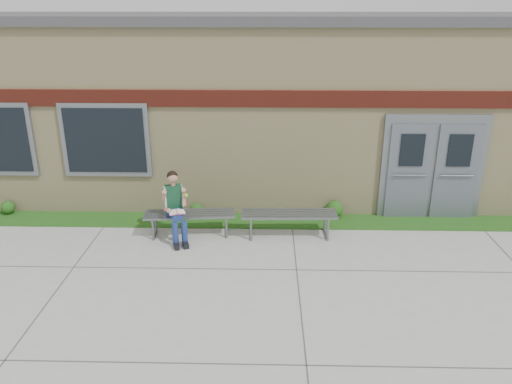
{
  "coord_description": "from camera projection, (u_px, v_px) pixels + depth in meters",
  "views": [
    {
      "loc": [
        0.47,
        -7.31,
        4.43
      ],
      "look_at": [
        0.25,
        1.7,
        1.02
      ],
      "focal_mm": 35.0,
      "sensor_mm": 36.0,
      "label": 1
    }
  ],
  "objects": [
    {
      "name": "shrub_mid",
      "position": [
        196.0,
        209.0,
        11.05
      ],
      "size": [
        0.29,
        0.29,
        0.29
      ],
      "primitive_type": "sphere",
      "color": "#165015",
      "rests_on": "grass_strip"
    },
    {
      "name": "bench_right",
      "position": [
        289.0,
        218.0,
        10.05
      ],
      "size": [
        1.93,
        0.59,
        0.5
      ],
      "rotation": [
        0.0,
        0.0,
        0.03
      ],
      "color": "slate",
      "rests_on": "ground"
    },
    {
      "name": "school_building",
      "position": [
        251.0,
        97.0,
        13.27
      ],
      "size": [
        16.2,
        6.22,
        4.2
      ],
      "color": "beige",
      "rests_on": "ground"
    },
    {
      "name": "shrub_east",
      "position": [
        334.0,
        209.0,
        10.96
      ],
      "size": [
        0.37,
        0.37,
        0.37
      ],
      "primitive_type": "sphere",
      "color": "#165015",
      "rests_on": "grass_strip"
    },
    {
      "name": "grass_strip",
      "position": [
        246.0,
        221.0,
        10.84
      ],
      "size": [
        16.0,
        0.8,
        0.02
      ],
      "primitive_type": "cube",
      "color": "#165015",
      "rests_on": "ground"
    },
    {
      "name": "ground",
      "position": [
        239.0,
        284.0,
        8.41
      ],
      "size": [
        80.0,
        80.0,
        0.0
      ],
      "primitive_type": "plane",
      "color": "#9E9E99",
      "rests_on": "ground"
    },
    {
      "name": "shrub_west",
      "position": [
        8.0,
        207.0,
        11.14
      ],
      "size": [
        0.29,
        0.29,
        0.29
      ],
      "primitive_type": "sphere",
      "color": "#165015",
      "rests_on": "grass_strip"
    },
    {
      "name": "girl",
      "position": [
        175.0,
        205.0,
        9.79
      ],
      "size": [
        0.6,
        0.86,
        1.38
      ],
      "rotation": [
        0.0,
        0.0,
        0.32
      ],
      "color": "navy",
      "rests_on": "ground"
    },
    {
      "name": "bench_left",
      "position": [
        190.0,
        218.0,
        10.1
      ],
      "size": [
        1.86,
        0.68,
        0.47
      ],
      "rotation": [
        0.0,
        0.0,
        0.09
      ],
      "color": "slate",
      "rests_on": "ground"
    }
  ]
}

